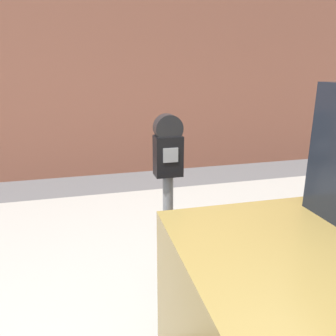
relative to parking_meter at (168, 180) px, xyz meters
name	(u,v)px	position (x,y,z in m)	size (l,w,h in m)	color
sidewalk	(173,239)	(0.31, 0.97, -1.03)	(24.00, 2.80, 0.13)	#ADAAA3
building_facade	(129,37)	(0.31, 3.86, 1.29)	(24.00, 0.30, 4.77)	#935642
parking_meter	(168,180)	(0.00, 0.00, 0.00)	(0.19, 0.14, 1.43)	slate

